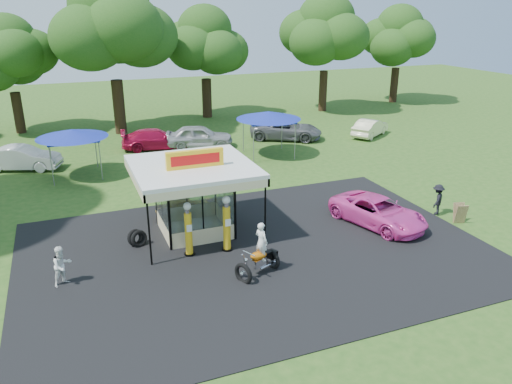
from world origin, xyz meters
The scene contains 24 objects.
ground centered at (0.00, 0.00, 0.00)m, with size 120.00×120.00×0.00m, color #285119.
asphalt_apron centered at (0.00, 2.00, 0.02)m, with size 20.00×14.00×0.04m, color black.
gas_station_kiosk centered at (-2.00, 4.99, 1.78)m, with size 5.40×5.40×4.18m.
gas_pump_left centered at (-2.86, 2.77, 1.18)m, with size 0.46×0.46×2.46m.
gas_pump_right centered at (-1.20, 2.60, 1.23)m, with size 0.48×0.48×2.57m.
motorcycle centered at (-0.60, 0.20, 0.89)m, with size 2.01×1.57×2.29m.
spare_tires centered at (-4.81, 4.48, 0.39)m, with size 1.00×0.80×0.81m.
a_frame_sign centered at (10.48, 1.21, 0.51)m, with size 0.61×0.65×1.01m.
kiosk_car centered at (-2.00, 7.20, 0.48)m, with size 1.13×2.82×0.96m, color yellow.
pink_sedan centered at (6.57, 2.52, 0.69)m, with size 2.30×4.99×1.39m, color #F342AD.
spectator_west centered at (-7.98, 2.19, 0.81)m, with size 0.79×0.61×1.62m, color white.
spectator_east_a centered at (10.20, 2.55, 0.81)m, with size 1.04×0.60×1.61m, color black.
bg_car_a centered at (-10.03, 18.60, 0.79)m, with size 1.68×4.81×1.59m, color silver.
bg_car_b centered at (-0.84, 20.59, 0.74)m, with size 2.09×5.13×1.49m, color #AF0D35.
bg_car_c centered at (2.29, 19.74, 0.86)m, with size 2.02×5.02×1.71m, color #A09FA4.
bg_car_d centered at (9.49, 19.61, 0.80)m, with size 2.64×5.73×1.59m, color slate.
bg_car_e centered at (16.39, 17.98, 0.72)m, with size 1.52×4.35×1.43m, color #F9F1BE.
tent_west centered at (-6.81, 15.91, 2.74)m, with size 4.33×4.33×3.03m.
tent_east centered at (6.33, 15.81, 2.90)m, with size 4.58×4.58×3.20m.
oak_far_b centered at (-10.63, 29.93, 6.06)m, with size 7.95×7.95×9.49m.
oak_far_c centered at (-2.69, 26.62, 8.01)m, with size 10.71×10.71×12.63m.
oak_far_d centered at (6.00, 30.34, 6.47)m, with size 8.53×8.53×10.16m.
oak_far_e centered at (17.90, 28.96, 7.17)m, with size 9.44×9.44×11.24m.
oak_far_f centered at (27.80, 30.58, 6.55)m, with size 8.47×8.47×10.20m.
Camera 1 is at (-7.25, -16.24, 10.12)m, focal length 35.00 mm.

